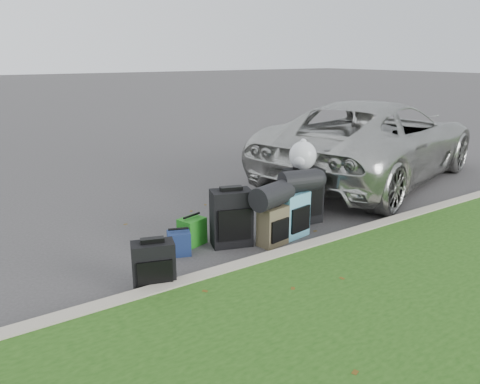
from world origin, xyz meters
TOP-DOWN VIEW (x-y plane):
  - ground at (0.00, 0.00)m, footprint 120.00×120.00m
  - curb at (0.00, -1.00)m, footprint 120.00×0.18m
  - suv at (3.65, 1.09)m, footprint 6.07×4.05m
  - suitcase_small_black at (-1.85, -0.79)m, footprint 0.49×0.36m
  - suitcase_large_black_left at (-0.51, -0.20)m, footprint 0.58×0.45m
  - suitcase_olive at (-0.06, -0.50)m, footprint 0.41×0.29m
  - suitcase_teal at (0.34, -0.41)m, footprint 0.47×0.32m
  - suitcase_large_black_right at (0.83, -0.06)m, footprint 0.58×0.40m
  - tote_green at (-0.92, 0.10)m, footprint 0.37×0.33m
  - tote_navy at (-1.21, -0.10)m, footprint 0.34×0.30m
  - duffel_left at (-0.09, -0.50)m, footprint 0.64×0.45m
  - duffel_right at (0.44, -0.42)m, footprint 0.57×0.39m
  - trash_bag at (0.80, -0.06)m, footprint 0.40×0.40m

SIDE VIEW (x-z plane):
  - ground at x=0.00m, z-range 0.00..0.00m
  - curb at x=0.00m, z-range 0.00..0.15m
  - tote_navy at x=-1.21m, z-range 0.00..0.30m
  - tote_green at x=-0.92m, z-range 0.00..0.35m
  - suitcase_olive at x=-0.06m, z-range 0.00..0.52m
  - suitcase_small_black at x=-1.85m, z-range 0.00..0.54m
  - suitcase_teal at x=0.34m, z-range 0.00..0.62m
  - suitcase_large_black_left at x=-0.51m, z-range 0.00..0.74m
  - suitcase_large_black_right at x=0.83m, z-range 0.00..0.80m
  - duffel_left at x=-0.09m, z-range 0.52..0.83m
  - duffel_right at x=0.44m, z-range 0.62..0.91m
  - suv at x=3.65m, z-range 0.00..1.55m
  - trash_bag at x=0.80m, z-range 0.80..1.20m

